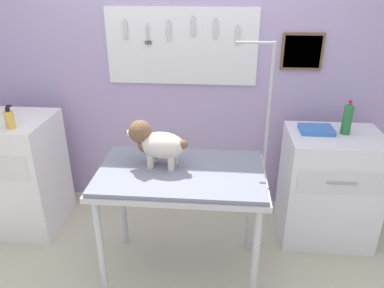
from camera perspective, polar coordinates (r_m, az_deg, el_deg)
rear_wall_panel at (r=3.09m, az=-1.97°, el=10.42°), size 4.00×0.09×2.30m
grooming_table at (r=2.34m, az=-1.72°, el=-5.78°), size 1.06×0.65×0.81m
grooming_arm at (r=2.66m, az=10.84°, el=-2.59°), size 0.30×0.11×1.55m
dog at (r=2.31m, az=-5.66°, el=0.22°), size 0.40×0.23×0.29m
counter_left at (r=3.32m, az=-26.57°, el=-4.04°), size 0.80×0.58×0.93m
cabinet_right at (r=3.05m, az=20.23°, el=-6.16°), size 0.68×0.54×0.86m
pump_bottle_white at (r=2.87m, az=-26.31°, el=3.45°), size 0.07×0.07×0.17m
soda_bottle at (r=2.87m, az=22.84°, el=3.63°), size 0.07×0.07×0.25m
supply_tray at (r=2.86m, az=18.62°, el=2.11°), size 0.24×0.18×0.04m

